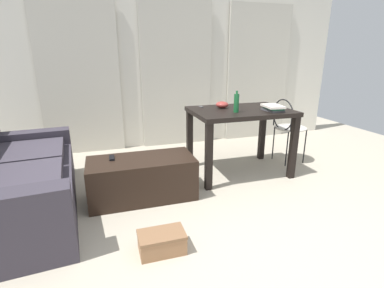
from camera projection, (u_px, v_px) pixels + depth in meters
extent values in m
plane|color=#B2A893|center=(222.00, 192.00, 3.08)|extent=(7.37, 7.37, 0.00)
cube|color=silver|center=(176.00, 68.00, 4.48)|extent=(5.52, 0.10, 2.41)
cube|color=beige|center=(80.00, 78.00, 4.04)|extent=(1.10, 0.03, 2.18)
cube|color=beige|center=(177.00, 76.00, 4.44)|extent=(1.10, 0.03, 2.18)
cube|color=beige|center=(258.00, 74.00, 4.84)|extent=(1.10, 0.03, 2.18)
cube|color=#38333D|center=(21.00, 193.00, 2.63)|extent=(1.07, 1.92, 0.41)
cube|color=#38333D|center=(26.00, 139.00, 3.26)|extent=(0.93, 0.28, 0.17)
cube|color=#3E3944|center=(27.00, 154.00, 2.89)|extent=(0.73, 0.74, 0.10)
cube|color=#3E3944|center=(15.00, 182.00, 2.25)|extent=(0.73, 0.74, 0.10)
cube|color=black|center=(142.00, 178.00, 2.92)|extent=(1.05, 0.50, 0.42)
cube|color=black|center=(241.00, 111.00, 3.39)|extent=(1.15, 0.79, 0.05)
cube|color=black|center=(209.00, 157.00, 3.04)|extent=(0.07, 0.07, 0.74)
cube|color=black|center=(293.00, 148.00, 3.34)|extent=(0.07, 0.07, 0.74)
cube|color=black|center=(190.00, 139.00, 3.68)|extent=(0.07, 0.07, 0.74)
cube|color=black|center=(262.00, 133.00, 3.97)|extent=(0.07, 0.07, 0.74)
cylinder|color=silver|center=(291.00, 128.00, 3.84)|extent=(0.41, 0.41, 0.02)
cylinder|color=black|center=(305.00, 147.00, 3.83)|extent=(0.02, 0.02, 0.46)
cylinder|color=black|center=(290.00, 141.00, 4.09)|extent=(0.02, 0.02, 0.46)
cylinder|color=black|center=(287.00, 149.00, 3.74)|extent=(0.02, 0.02, 0.46)
cylinder|color=black|center=(273.00, 143.00, 3.99)|extent=(0.02, 0.02, 0.46)
torus|color=black|center=(283.00, 115.00, 3.74)|extent=(0.04, 0.41, 0.41)
cylinder|color=black|center=(291.00, 124.00, 3.61)|extent=(0.02, 0.02, 0.18)
cylinder|color=black|center=(274.00, 119.00, 3.92)|extent=(0.02, 0.02, 0.18)
cylinder|color=#195B2D|center=(236.00, 103.00, 3.18)|extent=(0.06, 0.06, 0.20)
cylinder|color=#195B2D|center=(237.00, 92.00, 3.15)|extent=(0.02, 0.02, 0.03)
ellipsoid|color=#9E3833|center=(222.00, 105.00, 3.47)|extent=(0.15, 0.15, 0.08)
cube|color=#4C4C51|center=(273.00, 110.00, 3.28)|extent=(0.18, 0.24, 0.02)
cube|color=#2D7F56|center=(274.00, 108.00, 3.28)|extent=(0.16, 0.23, 0.02)
cube|color=silver|center=(273.00, 106.00, 3.27)|extent=(0.21, 0.29, 0.02)
cube|color=#9EA0A5|center=(200.00, 106.00, 3.55)|extent=(0.02, 0.07, 0.00)
torus|color=#262628|center=(203.00, 107.00, 3.50)|extent=(0.03, 0.03, 0.00)
cube|color=#9EA0A5|center=(202.00, 106.00, 3.56)|extent=(0.03, 0.07, 0.00)
torus|color=#262628|center=(202.00, 107.00, 3.50)|extent=(0.03, 0.03, 0.00)
cube|color=black|center=(112.00, 158.00, 2.86)|extent=(0.05, 0.14, 0.02)
cube|color=#996B47|center=(162.00, 244.00, 2.14)|extent=(0.34, 0.21, 0.13)
cube|color=brown|center=(162.00, 235.00, 2.12)|extent=(0.35, 0.21, 0.02)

